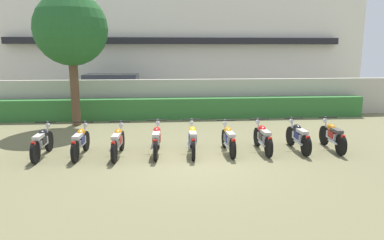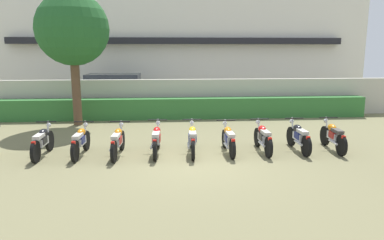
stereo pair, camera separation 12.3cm
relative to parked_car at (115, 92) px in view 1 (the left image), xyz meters
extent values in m
plane|color=olive|center=(3.34, -9.34, -0.94)|extent=(60.00, 60.00, 0.00)
cube|color=silver|center=(3.34, 5.02, 2.36)|extent=(22.46, 6.00, 6.59)
cube|color=black|center=(3.34, 1.77, 2.69)|extent=(18.87, 0.50, 0.36)
cube|color=#BCB7A8|center=(3.34, -2.02, -0.06)|extent=(21.34, 0.30, 1.75)
cube|color=#337033|center=(3.34, -2.72, -0.46)|extent=(17.07, 0.70, 0.94)
cube|color=silver|center=(0.05, 0.00, -0.20)|extent=(4.56, 2.00, 1.00)
cube|color=#2D333D|center=(-0.15, 0.01, 0.63)|extent=(2.76, 1.79, 0.65)
cylinder|color=black|center=(1.66, 0.87, -0.60)|extent=(0.69, 0.24, 0.68)
cylinder|color=black|center=(1.59, -0.98, -0.60)|extent=(0.69, 0.24, 0.68)
cylinder|color=black|center=(-1.49, 0.98, -0.60)|extent=(0.69, 0.24, 0.68)
cylinder|color=black|center=(-1.55, -0.87, -0.60)|extent=(0.69, 0.24, 0.68)
cylinder|color=brown|center=(-1.16, -3.80, 0.52)|extent=(0.36, 0.36, 2.91)
sphere|color=#235B28|center=(-1.16, -3.80, 3.01)|extent=(2.95, 2.95, 2.95)
cylinder|color=black|center=(-1.10, -7.82, -0.62)|extent=(0.09, 0.63, 0.63)
cylinder|color=black|center=(-1.10, -9.07, -0.62)|extent=(0.09, 0.63, 0.63)
cube|color=silver|center=(-1.10, -8.50, -0.47)|extent=(0.20, 0.60, 0.22)
ellipsoid|color=black|center=(-1.10, -8.33, -0.24)|extent=(0.22, 0.44, 0.22)
cube|color=beige|center=(-1.10, -8.73, -0.26)|extent=(0.20, 0.52, 0.10)
cube|color=red|center=(-1.10, -9.17, -0.34)|extent=(0.10, 0.08, 0.08)
cylinder|color=silver|center=(-1.10, -7.91, -0.30)|extent=(0.05, 0.23, 0.65)
cylinder|color=black|center=(-1.10, -8.00, 0.02)|extent=(0.60, 0.04, 0.04)
sphere|color=silver|center=(-1.10, -7.80, -0.12)|extent=(0.14, 0.14, 0.14)
cylinder|color=silver|center=(-1.22, -8.75, -0.60)|extent=(0.07, 0.55, 0.07)
cube|color=black|center=(-1.10, -8.55, -0.42)|extent=(0.24, 0.36, 0.20)
cylinder|color=black|center=(0.03, -7.85, -0.63)|extent=(0.12, 0.62, 0.62)
cylinder|color=black|center=(-0.02, -9.08, -0.63)|extent=(0.12, 0.62, 0.62)
cube|color=silver|center=(0.00, -8.51, -0.48)|extent=(0.23, 0.61, 0.22)
ellipsoid|color=orange|center=(0.01, -8.34, -0.25)|extent=(0.24, 0.45, 0.22)
cube|color=beige|center=(-0.01, -8.74, -0.27)|extent=(0.22, 0.53, 0.10)
cube|color=red|center=(-0.03, -9.18, -0.35)|extent=(0.10, 0.08, 0.08)
cylinder|color=silver|center=(0.03, -7.94, -0.31)|extent=(0.06, 0.23, 0.65)
cylinder|color=black|center=(0.03, -8.03, 0.01)|extent=(0.60, 0.06, 0.04)
sphere|color=silver|center=(0.03, -7.83, -0.13)|extent=(0.14, 0.14, 0.14)
cylinder|color=silver|center=(-0.13, -8.76, -0.61)|extent=(0.09, 0.55, 0.07)
cube|color=navy|center=(0.00, -8.56, -0.43)|extent=(0.26, 0.37, 0.20)
cylinder|color=black|center=(1.14, -7.92, -0.63)|extent=(0.12, 0.63, 0.62)
cylinder|color=black|center=(1.07, -9.21, -0.63)|extent=(0.12, 0.63, 0.62)
cube|color=silver|center=(1.11, -8.62, -0.48)|extent=(0.23, 0.61, 0.22)
ellipsoid|color=orange|center=(1.12, -8.45, -0.25)|extent=(0.24, 0.45, 0.22)
cube|color=beige|center=(1.09, -8.85, -0.27)|extent=(0.23, 0.53, 0.10)
cube|color=red|center=(1.07, -9.31, -0.35)|extent=(0.10, 0.09, 0.08)
cylinder|color=silver|center=(1.14, -8.01, -0.31)|extent=(0.06, 0.23, 0.65)
cylinder|color=black|center=(1.13, -8.10, 0.01)|extent=(0.60, 0.07, 0.04)
sphere|color=silver|center=(1.15, -7.90, -0.13)|extent=(0.14, 0.14, 0.14)
cylinder|color=silver|center=(0.97, -8.86, -0.61)|extent=(0.10, 0.55, 0.07)
cube|color=#A51414|center=(1.10, -8.67, -0.43)|extent=(0.26, 0.37, 0.20)
cylinder|color=black|center=(2.28, -7.78, -0.62)|extent=(0.12, 0.64, 0.64)
cylinder|color=black|center=(2.22, -9.12, -0.62)|extent=(0.12, 0.64, 0.64)
cube|color=silver|center=(2.25, -8.50, -0.47)|extent=(0.23, 0.61, 0.22)
ellipsoid|color=red|center=(2.26, -8.33, -0.24)|extent=(0.24, 0.45, 0.22)
cube|color=beige|center=(2.24, -8.73, -0.26)|extent=(0.23, 0.53, 0.10)
cube|color=red|center=(2.21, -9.22, -0.34)|extent=(0.10, 0.08, 0.08)
cylinder|color=silver|center=(2.28, -7.87, -0.30)|extent=(0.06, 0.23, 0.65)
cylinder|color=black|center=(2.28, -7.96, 0.02)|extent=(0.60, 0.07, 0.04)
sphere|color=silver|center=(2.29, -7.76, -0.12)|extent=(0.14, 0.14, 0.14)
cylinder|color=silver|center=(2.12, -8.74, -0.60)|extent=(0.10, 0.55, 0.07)
cube|color=#A51414|center=(2.25, -8.55, -0.42)|extent=(0.26, 0.37, 0.20)
cylinder|color=black|center=(3.36, -7.82, -0.62)|extent=(0.12, 0.64, 0.64)
cylinder|color=black|center=(3.30, -9.15, -0.62)|extent=(0.12, 0.64, 0.64)
cube|color=silver|center=(3.33, -8.54, -0.47)|extent=(0.23, 0.61, 0.22)
ellipsoid|color=yellow|center=(3.34, -8.37, -0.24)|extent=(0.24, 0.45, 0.22)
cube|color=#B2ADA3|center=(3.32, -8.77, -0.26)|extent=(0.23, 0.53, 0.10)
cube|color=red|center=(3.29, -9.25, -0.34)|extent=(0.10, 0.08, 0.08)
cylinder|color=silver|center=(3.36, -7.91, -0.30)|extent=(0.06, 0.23, 0.65)
cylinder|color=black|center=(3.35, -8.00, 0.02)|extent=(0.60, 0.07, 0.04)
sphere|color=silver|center=(3.36, -7.80, -0.12)|extent=(0.14, 0.14, 0.14)
cylinder|color=silver|center=(3.19, -8.78, -0.60)|extent=(0.10, 0.55, 0.07)
cube|color=navy|center=(3.32, -8.59, -0.42)|extent=(0.26, 0.37, 0.20)
cylinder|color=black|center=(4.42, -7.89, -0.64)|extent=(0.10, 0.59, 0.59)
cylinder|color=black|center=(4.44, -9.13, -0.64)|extent=(0.10, 0.59, 0.59)
cube|color=silver|center=(4.43, -8.56, -0.49)|extent=(0.21, 0.60, 0.22)
ellipsoid|color=orange|center=(4.43, -8.39, -0.26)|extent=(0.23, 0.44, 0.22)
cube|color=beige|center=(4.43, -8.79, -0.28)|extent=(0.21, 0.52, 0.10)
cube|color=red|center=(4.44, -9.23, -0.36)|extent=(0.10, 0.08, 0.08)
cylinder|color=silver|center=(4.42, -7.98, -0.32)|extent=(0.05, 0.23, 0.65)
cylinder|color=black|center=(4.43, -8.07, 0.00)|extent=(0.60, 0.04, 0.04)
sphere|color=silver|center=(4.42, -7.87, -0.14)|extent=(0.14, 0.14, 0.14)
cylinder|color=silver|center=(4.31, -8.81, -0.62)|extent=(0.08, 0.55, 0.07)
cube|color=navy|center=(4.43, -8.61, -0.44)|extent=(0.24, 0.36, 0.20)
cylinder|color=black|center=(5.51, -7.84, -0.63)|extent=(0.09, 0.62, 0.62)
cylinder|color=black|center=(5.52, -9.08, -0.63)|extent=(0.09, 0.62, 0.62)
cube|color=silver|center=(5.52, -8.51, -0.48)|extent=(0.20, 0.60, 0.22)
ellipsoid|color=red|center=(5.52, -8.34, -0.25)|extent=(0.22, 0.44, 0.22)
cube|color=#B2ADA3|center=(5.52, -8.74, -0.27)|extent=(0.20, 0.52, 0.10)
cube|color=red|center=(5.52, -9.18, -0.35)|extent=(0.10, 0.08, 0.08)
cylinder|color=silver|center=(5.51, -7.93, -0.31)|extent=(0.05, 0.23, 0.65)
cylinder|color=black|center=(5.52, -8.02, 0.01)|extent=(0.60, 0.04, 0.04)
sphere|color=silver|center=(5.51, -7.82, -0.13)|extent=(0.14, 0.14, 0.14)
cylinder|color=silver|center=(5.40, -8.76, -0.61)|extent=(0.07, 0.55, 0.07)
cube|color=black|center=(5.52, -8.56, -0.43)|extent=(0.24, 0.36, 0.20)
cylinder|color=black|center=(6.64, -7.83, -0.62)|extent=(0.10, 0.63, 0.63)
cylinder|color=black|center=(6.66, -9.06, -0.62)|extent=(0.10, 0.63, 0.63)
cube|color=silver|center=(6.65, -8.49, -0.47)|extent=(0.21, 0.60, 0.22)
ellipsoid|color=black|center=(6.65, -8.32, -0.24)|extent=(0.23, 0.44, 0.22)
cube|color=beige|center=(6.65, -8.72, -0.26)|extent=(0.21, 0.52, 0.10)
cube|color=red|center=(6.66, -9.16, -0.34)|extent=(0.10, 0.08, 0.08)
cylinder|color=silver|center=(6.64, -7.92, -0.30)|extent=(0.05, 0.23, 0.65)
cylinder|color=black|center=(6.64, -8.01, 0.02)|extent=(0.60, 0.04, 0.04)
sphere|color=silver|center=(6.64, -7.81, -0.12)|extent=(0.14, 0.14, 0.14)
cylinder|color=silver|center=(6.53, -8.74, -0.60)|extent=(0.08, 0.55, 0.07)
cube|color=navy|center=(6.65, -8.54, -0.42)|extent=(0.25, 0.36, 0.20)
cylinder|color=black|center=(7.78, -7.84, -0.62)|extent=(0.12, 0.64, 0.64)
cylinder|color=black|center=(7.73, -9.07, -0.62)|extent=(0.12, 0.64, 0.64)
cube|color=silver|center=(7.75, -8.51, -0.47)|extent=(0.23, 0.61, 0.22)
ellipsoid|color=orange|center=(7.76, -8.34, -0.24)|extent=(0.24, 0.45, 0.22)
cube|color=#4C4742|center=(7.74, -8.74, -0.26)|extent=(0.22, 0.53, 0.10)
cube|color=red|center=(7.72, -9.17, -0.34)|extent=(0.10, 0.08, 0.08)
cylinder|color=silver|center=(7.78, -7.93, -0.30)|extent=(0.06, 0.23, 0.65)
cylinder|color=black|center=(7.78, -8.02, 0.02)|extent=(0.60, 0.06, 0.04)
sphere|color=silver|center=(7.79, -7.82, -0.12)|extent=(0.14, 0.14, 0.14)
cylinder|color=silver|center=(7.62, -8.75, -0.60)|extent=(0.10, 0.55, 0.07)
cube|color=#A51414|center=(7.75, -8.56, -0.42)|extent=(0.26, 0.37, 0.20)
camera|label=1|loc=(2.39, -18.96, 2.15)|focal=33.45mm
camera|label=2|loc=(2.51, -18.97, 2.15)|focal=33.45mm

